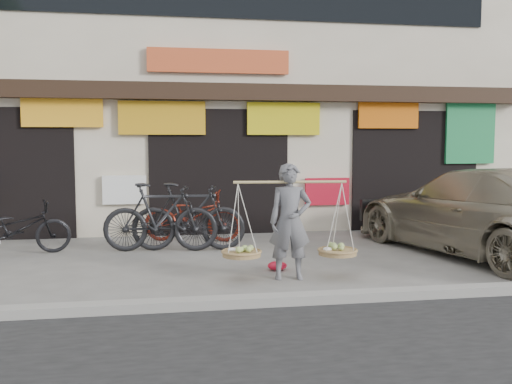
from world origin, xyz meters
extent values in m
plane|color=gray|center=(0.00, 0.00, 0.00)|extent=(70.00, 70.00, 0.00)
cube|color=gray|center=(0.00, -2.00, 0.06)|extent=(70.00, 0.25, 0.12)
cube|color=beige|center=(0.00, 6.50, 3.50)|extent=(14.00, 6.00, 7.00)
cube|color=black|center=(0.00, 3.35, 3.05)|extent=(14.00, 0.35, 0.35)
cube|color=black|center=(-4.50, 3.75, 1.35)|extent=(3.00, 0.60, 2.70)
cube|color=black|center=(0.00, 3.75, 1.35)|extent=(3.00, 0.60, 2.70)
cube|color=black|center=(4.50, 3.75, 1.35)|extent=(3.00, 0.60, 2.70)
cube|color=#FFAC20|center=(-3.20, 3.42, 2.60)|extent=(1.60, 0.08, 0.60)
cube|color=gold|center=(-1.20, 3.42, 2.50)|extent=(1.80, 0.08, 0.70)
cube|color=yellow|center=(1.40, 3.42, 2.50)|extent=(1.60, 0.08, 0.70)
cube|color=#DB610A|center=(3.80, 3.42, 2.60)|extent=(1.40, 0.08, 0.60)
cube|color=#1E8245|center=(5.80, 3.42, 2.20)|extent=(1.20, 0.08, 1.40)
cube|color=white|center=(-2.00, 3.42, 1.00)|extent=(0.90, 0.08, 0.60)
cube|color=red|center=(2.40, 3.42, 0.90)|extent=(1.00, 0.08, 0.60)
cube|color=#D75329|center=(0.00, 3.42, 3.70)|extent=(3.00, 0.08, 0.50)
imported|color=slate|center=(0.59, -0.73, 0.85)|extent=(0.65, 0.46, 1.69)
cylinder|color=tan|center=(0.59, -0.73, 1.42)|extent=(1.65, 0.18, 0.04)
cylinder|color=#9C7B4A|center=(-0.12, -0.67, 0.38)|extent=(0.56, 0.56, 0.07)
ellipsoid|color=#A5BF66|center=(-0.12, -0.67, 0.44)|extent=(0.39, 0.39, 0.10)
cylinder|color=#9C7B4A|center=(1.29, -0.79, 0.38)|extent=(0.56, 0.56, 0.07)
ellipsoid|color=#A5BF66|center=(1.29, -0.79, 0.44)|extent=(0.39, 0.39, 0.10)
imported|color=black|center=(-3.76, 1.75, 0.48)|extent=(1.93, 1.15, 0.96)
imported|color=black|center=(-0.76, 1.71, 0.63)|extent=(2.15, 0.84, 1.26)
imported|color=maroon|center=(-0.63, 2.70, 0.51)|extent=(2.05, 1.10, 1.03)
imported|color=black|center=(-1.27, 1.71, 0.63)|extent=(2.15, 0.84, 1.26)
imported|color=#A49B84|center=(4.33, 0.44, 0.78)|extent=(3.30, 5.71, 1.56)
cube|color=black|center=(3.77, 2.93, 0.55)|extent=(1.68, 0.47, 0.45)
cube|color=silver|center=(3.76, 2.99, 0.45)|extent=(0.44, 0.12, 0.12)
ellipsoid|color=red|center=(0.52, -0.15, 0.07)|extent=(0.31, 0.25, 0.14)
camera|label=1|loc=(-1.29, -8.74, 2.01)|focal=40.00mm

